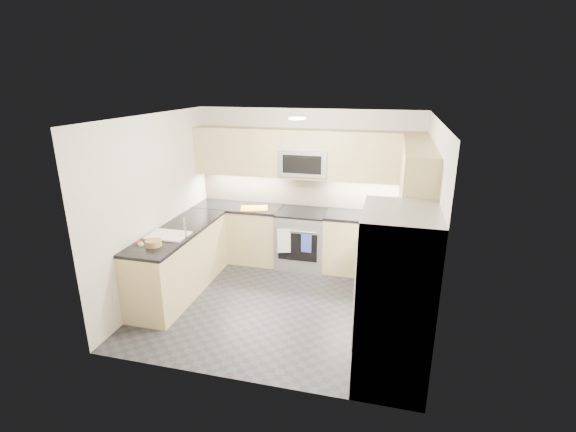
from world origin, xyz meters
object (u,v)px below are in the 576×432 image
object	(u,v)px
fruit_basket	(153,243)
cutting_board	(254,208)
utensil_bowl	(401,213)
gas_range	(302,239)
microwave	(305,162)
refrigerator	(394,299)

from	to	relation	value
fruit_basket	cutting_board	bearing A→B (deg)	68.27
utensil_bowl	gas_range	bearing A→B (deg)	179.40
microwave	fruit_basket	distance (m)	2.61
gas_range	refrigerator	xyz separation A→B (m)	(1.45, -2.43, 0.45)
microwave	fruit_basket	world-z (taller)	microwave
microwave	refrigerator	distance (m)	3.04
fruit_basket	gas_range	bearing A→B (deg)	51.51
cutting_board	fruit_basket	world-z (taller)	fruit_basket
microwave	fruit_basket	xyz separation A→B (m)	(-1.50, -2.01, -0.72)
microwave	utensil_bowl	world-z (taller)	microwave
utensil_bowl	cutting_board	size ratio (longest dim) A/B	0.73
gas_range	cutting_board	world-z (taller)	cutting_board
gas_range	microwave	bearing A→B (deg)	90.00
gas_range	refrigerator	size ratio (longest dim) A/B	0.51
gas_range	fruit_basket	bearing A→B (deg)	-128.49
microwave	utensil_bowl	distance (m)	1.66
utensil_bowl	cutting_board	bearing A→B (deg)	-178.53
utensil_bowl	fruit_basket	bearing A→B (deg)	-148.21
utensil_bowl	fruit_basket	xyz separation A→B (m)	(-3.01, -1.87, -0.05)
gas_range	refrigerator	bearing A→B (deg)	-59.12
refrigerator	utensil_bowl	xyz separation A→B (m)	(0.07, 2.41, 0.13)
microwave	utensil_bowl	size ratio (longest dim) A/B	2.44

